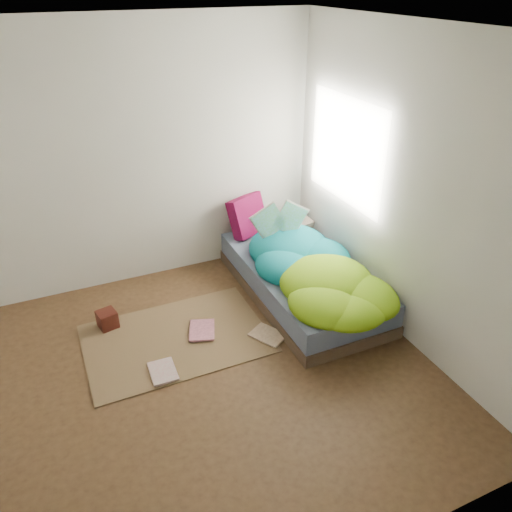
{
  "coord_description": "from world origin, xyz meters",
  "views": [
    {
      "loc": [
        -0.94,
        -2.97,
        2.89
      ],
      "look_at": [
        0.73,
        0.75,
        0.55
      ],
      "focal_mm": 35.0,
      "sensor_mm": 36.0,
      "label": 1
    }
  ],
  "objects_px": {
    "floor_book_a": "(150,375)",
    "floor_book_b": "(189,331)",
    "bed": "(301,280)",
    "open_book": "(280,211)",
    "wooden_box": "(107,319)",
    "pillow_magenta": "(247,216)"
  },
  "relations": [
    {
      "from": "floor_book_a",
      "to": "floor_book_b",
      "type": "height_order",
      "value": "floor_book_b"
    },
    {
      "from": "floor_book_b",
      "to": "bed",
      "type": "bearing_deg",
      "value": 26.5
    },
    {
      "from": "open_book",
      "to": "wooden_box",
      "type": "relative_size",
      "value": 2.99
    },
    {
      "from": "bed",
      "to": "wooden_box",
      "type": "xyz_separation_m",
      "value": [
        -1.9,
        0.25,
        -0.08
      ]
    },
    {
      "from": "open_book",
      "to": "floor_book_a",
      "type": "xyz_separation_m",
      "value": [
        -1.6,
        -0.87,
        -0.8
      ]
    },
    {
      "from": "open_book",
      "to": "floor_book_b",
      "type": "relative_size",
      "value": 1.59
    },
    {
      "from": "bed",
      "to": "wooden_box",
      "type": "height_order",
      "value": "bed"
    },
    {
      "from": "open_book",
      "to": "pillow_magenta",
      "type": "bearing_deg",
      "value": 107.09
    },
    {
      "from": "open_book",
      "to": "floor_book_a",
      "type": "relative_size",
      "value": 1.69
    },
    {
      "from": "pillow_magenta",
      "to": "floor_book_b",
      "type": "height_order",
      "value": "pillow_magenta"
    },
    {
      "from": "floor_book_a",
      "to": "floor_book_b",
      "type": "bearing_deg",
      "value": 43.85
    },
    {
      "from": "bed",
      "to": "pillow_magenta",
      "type": "relative_size",
      "value": 4.64
    },
    {
      "from": "bed",
      "to": "floor_book_a",
      "type": "distance_m",
      "value": 1.79
    },
    {
      "from": "wooden_box",
      "to": "floor_book_a",
      "type": "relative_size",
      "value": 0.57
    },
    {
      "from": "wooden_box",
      "to": "floor_book_a",
      "type": "bearing_deg",
      "value": -76.26
    },
    {
      "from": "pillow_magenta",
      "to": "floor_book_b",
      "type": "xyz_separation_m",
      "value": [
        -1.02,
        -1.02,
        -0.53
      ]
    },
    {
      "from": "pillow_magenta",
      "to": "floor_book_b",
      "type": "bearing_deg",
      "value": -159.65
    },
    {
      "from": "bed",
      "to": "open_book",
      "type": "xyz_separation_m",
      "value": [
        -0.1,
        0.31,
        0.66
      ]
    },
    {
      "from": "wooden_box",
      "to": "floor_book_a",
      "type": "height_order",
      "value": "wooden_box"
    },
    {
      "from": "wooden_box",
      "to": "floor_book_b",
      "type": "xyz_separation_m",
      "value": [
        0.66,
        -0.4,
        -0.07
      ]
    },
    {
      "from": "bed",
      "to": "wooden_box",
      "type": "distance_m",
      "value": 1.92
    },
    {
      "from": "bed",
      "to": "floor_book_b",
      "type": "relative_size",
      "value": 6.54
    }
  ]
}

